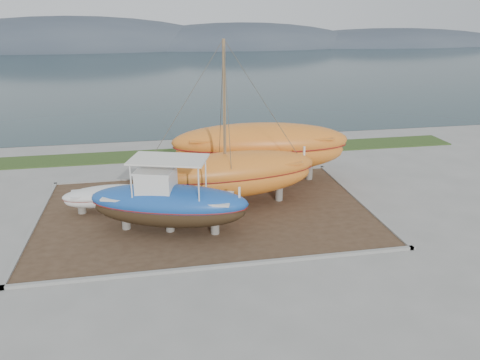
{
  "coord_description": "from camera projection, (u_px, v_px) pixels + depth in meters",
  "views": [
    {
      "loc": [
        -2.6,
        -20.02,
        10.78
      ],
      "look_at": [
        1.95,
        4.0,
        1.81
      ],
      "focal_mm": 35.0,
      "sensor_mm": 36.0,
      "label": 1
    }
  ],
  "objects": [
    {
      "name": "dirt_patch",
      "position": [
        206.0,
        212.0,
        26.31
      ],
      "size": [
        18.0,
        12.0,
        0.06
      ],
      "primitive_type": "cube",
      "color": "#422D1E",
      "rests_on": "ground"
    },
    {
      "name": "ground",
      "position": [
        216.0,
        245.0,
        22.63
      ],
      "size": [
        140.0,
        140.0,
        0.0
      ],
      "primitive_type": "plane",
      "color": "gray",
      "rests_on": "ground"
    },
    {
      "name": "white_dinghy",
      "position": [
        106.0,
        199.0,
        26.23
      ],
      "size": [
        4.74,
        2.17,
        1.38
      ],
      "primitive_type": null,
      "rotation": [
        0.0,
        0.0,
        0.1
      ],
      "color": "silver",
      "rests_on": "dirt_patch"
    },
    {
      "name": "mountain_ridge",
      "position": [
        157.0,
        48.0,
        137.95
      ],
      "size": [
        200.0,
        36.0,
        20.0
      ],
      "primitive_type": null,
      "color": "#333D49",
      "rests_on": "ground"
    },
    {
      "name": "orange_sailboat",
      "position": [
        233.0,
        127.0,
        25.51
      ],
      "size": [
        9.98,
        3.9,
        9.29
      ],
      "primitive_type": null,
      "rotation": [
        0.0,
        0.0,
        0.11
      ],
      "color": "orange",
      "rests_on": "dirt_patch"
    },
    {
      "name": "curb_frame",
      "position": [
        206.0,
        211.0,
        26.3
      ],
      "size": [
        18.6,
        12.6,
        0.15
      ],
      "primitive_type": null,
      "color": "gray",
      "rests_on": "ground"
    },
    {
      "name": "orange_bare_hull",
      "position": [
        260.0,
        153.0,
        30.41
      ],
      "size": [
        11.75,
        4.62,
        3.75
      ],
      "primitive_type": null,
      "rotation": [
        0.0,
        0.0,
        -0.1
      ],
      "color": "orange",
      "rests_on": "dirt_patch"
    },
    {
      "name": "sea",
      "position": [
        164.0,
        70.0,
        87.21
      ],
      "size": [
        260.0,
        100.0,
        0.04
      ],
      "primitive_type": null,
      "color": "#1A2F34",
      "rests_on": "ground"
    },
    {
      "name": "grass_strip",
      "position": [
        189.0,
        153.0,
        36.92
      ],
      "size": [
        44.0,
        3.0,
        0.08
      ],
      "primitive_type": "cube",
      "color": "#284219",
      "rests_on": "ground"
    },
    {
      "name": "blue_caique",
      "position": [
        168.0,
        196.0,
        23.33
      ],
      "size": [
        8.47,
        4.85,
        3.89
      ],
      "primitive_type": null,
      "rotation": [
        0.0,
        0.0,
        -0.31
      ],
      "color": "#1B50AA",
      "rests_on": "dirt_patch"
    }
  ]
}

